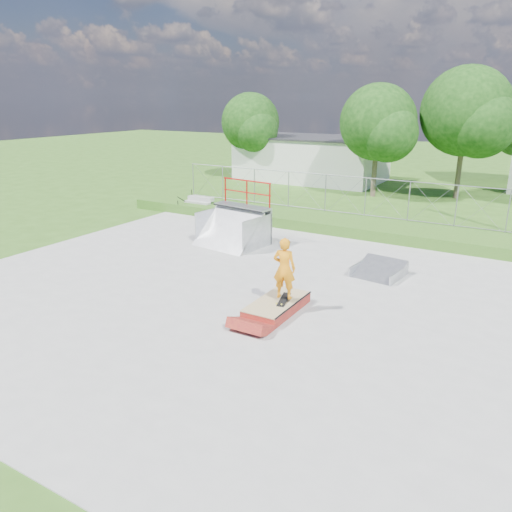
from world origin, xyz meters
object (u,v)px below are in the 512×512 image
(grind_box, at_px, (277,306))
(skater, at_px, (284,271))
(flat_bank_ramp, at_px, (378,270))
(quarter_pipe, at_px, (231,215))

(grind_box, bearing_deg, skater, 17.36)
(flat_bank_ramp, height_order, skater, skater)
(skater, bearing_deg, flat_bank_ramp, -119.44)
(flat_bank_ramp, relative_size, skater, 0.92)
(flat_bank_ramp, bearing_deg, quarter_pipe, -178.70)
(grind_box, distance_m, quarter_pipe, 6.92)
(flat_bank_ramp, bearing_deg, grind_box, -103.68)
(grind_box, distance_m, skater, 1.10)
(quarter_pipe, relative_size, skater, 1.47)
(flat_bank_ramp, bearing_deg, skater, -101.71)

